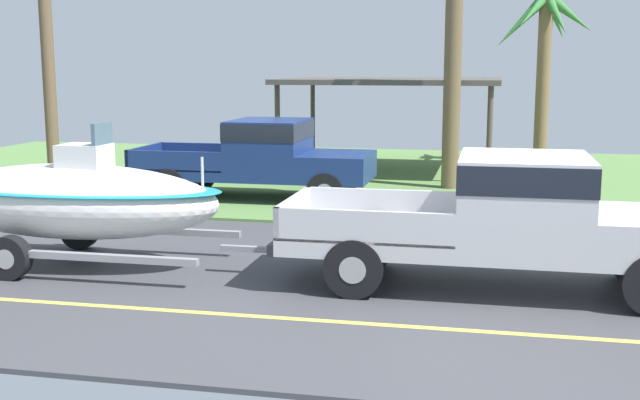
% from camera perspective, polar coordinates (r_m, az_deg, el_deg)
% --- Properties ---
extents(ground, '(36.00, 22.00, 0.11)m').
position_cam_1_polar(ground, '(19.59, 12.37, 0.28)').
color(ground, '#424247').
extents(pickup_truck_towing, '(5.95, 2.01, 1.85)m').
position_cam_1_polar(pickup_truck_towing, '(11.31, 13.97, -1.07)').
color(pickup_truck_towing, silver).
rests_on(pickup_truck_towing, ground).
extents(boat_on_trailer, '(5.93, 2.26, 2.21)m').
position_cam_1_polar(boat_on_trailer, '(12.94, -17.18, 0.00)').
color(boat_on_trailer, gray).
rests_on(boat_on_trailer, ground).
extents(parked_pickup_background, '(5.62, 2.06, 1.84)m').
position_cam_1_polar(parked_pickup_background, '(18.32, -3.71, 3.14)').
color(parked_pickup_background, navy).
rests_on(parked_pickup_background, ground).
extents(carport_awning, '(6.03, 4.79, 2.69)m').
position_cam_1_polar(carport_awning, '(23.07, 5.08, 8.23)').
color(carport_awning, '#4C4238').
rests_on(carport_awning, ground).
extents(palm_tree_near_left, '(3.03, 2.67, 5.43)m').
position_cam_1_polar(palm_tree_near_left, '(25.58, 15.52, 11.13)').
color(palm_tree_near_left, brown).
rests_on(palm_tree_near_left, ground).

